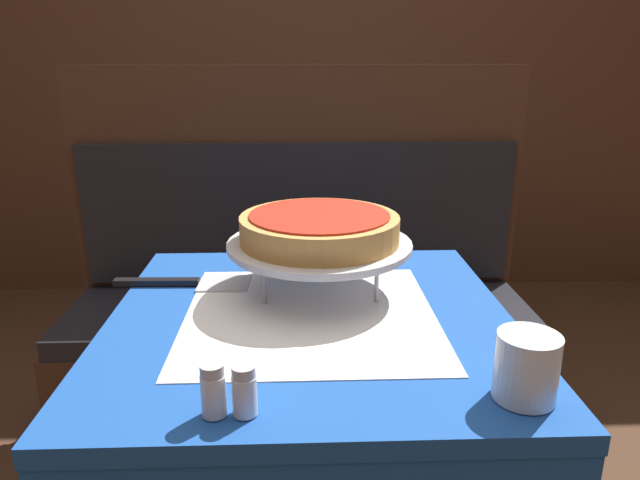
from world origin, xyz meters
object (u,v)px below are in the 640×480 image
booth_bench (300,335)px  napkin_holder (366,238)px  dining_table_rear (340,182)px  pepper_shaker (244,390)px  dining_table_front (311,364)px  pizza_pan_stand (319,246)px  water_glass_near (526,367)px  salt_shaker (213,390)px  pizza_server (188,283)px  condiment_caddy (344,149)px  deep_dish_pizza (319,228)px

booth_bench → napkin_holder: booth_bench is taller
dining_table_rear → pepper_shaker: bearing=-97.6°
dining_table_front → pizza_pan_stand: bearing=79.6°
dining_table_rear → napkin_holder: (-0.04, -1.35, 0.15)m
water_glass_near → pepper_shaker: (-0.37, -0.02, -0.01)m
water_glass_near → salt_shaker: (-0.41, -0.02, -0.01)m
salt_shaker → pizza_server: bearing=104.5°
pizza_pan_stand → pizza_server: pizza_pan_stand is taller
booth_bench → pizza_server: bearing=-110.6°
condiment_caddy → pepper_shaker: bearing=-98.0°
dining_table_rear → salt_shaker: bearing=-98.7°
pizza_server → napkin_holder: bearing=22.8°
dining_table_front → napkin_holder: napkin_holder is taller
pizza_pan_stand → water_glass_near: size_ratio=3.86×
napkin_holder → condiment_caddy: size_ratio=0.67×
salt_shaker → pizza_pan_stand: bearing=69.9°
booth_bench → salt_shaker: (-0.11, -1.05, 0.45)m
booth_bench → condiment_caddy: size_ratio=9.67×
pizza_pan_stand → condiment_caddy: condiment_caddy is taller
pizza_server → napkin_holder: (0.38, 0.16, 0.04)m
booth_bench → pepper_shaker: bearing=-93.8°
dining_table_front → water_glass_near: (0.28, -0.27, 0.15)m
pizza_server → napkin_holder: size_ratio=2.73×
pizza_pan_stand → water_glass_near: 0.47m
pizza_pan_stand → condiment_caddy: bearing=83.8°
napkin_holder → condiment_caddy: condiment_caddy is taller
napkin_holder → dining_table_rear: bearing=88.5°
condiment_caddy → pizza_pan_stand: bearing=-96.2°
dining_table_front → pepper_shaker: pepper_shaker is taller
dining_table_front → pepper_shaker: bearing=-106.8°
dining_table_front → booth_bench: 0.81m
dining_table_rear → deep_dish_pizza: (-0.15, -1.55, 0.23)m
deep_dish_pizza → pepper_shaker: (-0.11, -0.41, -0.10)m
pizza_pan_stand → pizza_server: bearing=171.0°
salt_shaker → deep_dish_pizza: bearing=69.9°
deep_dish_pizza → pizza_pan_stand: bearing=0.0°
dining_table_front → dining_table_rear: dining_table_rear is taller
dining_table_front → pizza_pan_stand: 0.22m
pizza_server → deep_dish_pizza: bearing=-9.0°
booth_bench → condiment_caddy: 1.07m
deep_dish_pizza → pizza_server: 0.30m
pizza_pan_stand → napkin_holder: 0.24m
dining_table_rear → napkin_holder: 1.36m
booth_bench → napkin_holder: (0.16, -0.44, 0.46)m
pizza_pan_stand → salt_shaker: size_ratio=4.98×
dining_table_front → booth_bench: bearing=91.5°
dining_table_rear → pizza_pan_stand: pizza_pan_stand is taller
dining_table_rear → water_glass_near: water_glass_near is taller
dining_table_front → water_glass_near: water_glass_near is taller
deep_dish_pizza → pizza_server: size_ratio=1.11×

